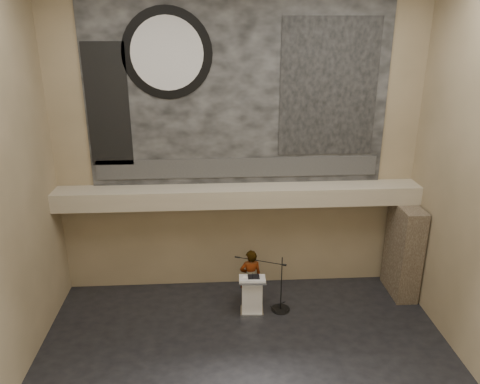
{
  "coord_description": "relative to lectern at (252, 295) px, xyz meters",
  "views": [
    {
      "loc": [
        -0.73,
        -8.43,
        7.46
      ],
      "look_at": [
        0.0,
        3.2,
        3.2
      ],
      "focal_mm": 35.0,
      "sensor_mm": 36.0,
      "label": 1
    }
  ],
  "objects": [
    {
      "name": "sprinkler_left",
      "position": [
        -1.87,
        1.2,
        2.12
      ],
      "size": [
        0.04,
        0.04,
        0.06
      ],
      "primitive_type": "cylinder",
      "color": "#B2893D",
      "rests_on": "soffit"
    },
    {
      "name": "banner_clock_rim",
      "position": [
        -2.07,
        1.58,
        6.15
      ],
      "size": [
        2.3,
        0.02,
        2.3
      ],
      "primitive_type": "cylinder",
      "rotation": [
        1.57,
        0.0,
        0.0
      ],
      "color": "black",
      "rests_on": "banner"
    },
    {
      "name": "lectern",
      "position": [
        0.0,
        0.0,
        0.0
      ],
      "size": [
        0.72,
        0.53,
        1.13
      ],
      "rotation": [
        0.0,
        0.0,
        -0.06
      ],
      "color": "silver",
      "rests_on": "floor"
    },
    {
      "name": "soffit",
      "position": [
        -0.27,
        1.25,
        2.4
      ],
      "size": [
        10.0,
        0.8,
        0.5
      ],
      "primitive_type": "cube",
      "color": "tan",
      "rests_on": "wall_back"
    },
    {
      "name": "banner_building_print",
      "position": [
        2.13,
        1.58,
        5.25
      ],
      "size": [
        2.6,
        0.02,
        3.6
      ],
      "primitive_type": "cube",
      "color": "black",
      "rests_on": "banner"
    },
    {
      "name": "wall_front",
      "position": [
        -0.27,
        -6.35,
        3.7
      ],
      "size": [
        10.0,
        0.02,
        8.5
      ],
      "primitive_type": "cube",
      "color": "#7C6C4E",
      "rests_on": "floor"
    },
    {
      "name": "stone_pier",
      "position": [
        4.38,
        0.8,
        0.8
      ],
      "size": [
        0.6,
        1.4,
        2.7
      ],
      "primitive_type": "cube",
      "color": "#433629",
      "rests_on": "floor"
    },
    {
      "name": "banner_clock_face",
      "position": [
        -2.07,
        1.56,
        6.15
      ],
      "size": [
        1.84,
        0.02,
        1.84
      ],
      "primitive_type": "cylinder",
      "rotation": [
        1.57,
        0.0,
        0.0
      ],
      "color": "silver",
      "rests_on": "banner"
    },
    {
      "name": "floor",
      "position": [
        -0.27,
        -2.35,
        -0.55
      ],
      "size": [
        10.0,
        10.0,
        0.0
      ],
      "primitive_type": "plane",
      "color": "black",
      "rests_on": "ground"
    },
    {
      "name": "speaker_person",
      "position": [
        0.0,
        0.46,
        0.27
      ],
      "size": [
        0.63,
        0.43,
        1.65
      ],
      "primitive_type": "imported",
      "rotation": [
        0.0,
        0.0,
        3.21
      ],
      "color": "white",
      "rests_on": "floor"
    },
    {
      "name": "sprinkler_right",
      "position": [
        1.63,
        1.2,
        2.12
      ],
      "size": [
        0.04,
        0.04,
        0.06
      ],
      "primitive_type": "cylinder",
      "color": "#B2893D",
      "rests_on": "soffit"
    },
    {
      "name": "wall_back",
      "position": [
        -0.27,
        1.65,
        3.7
      ],
      "size": [
        10.0,
        0.02,
        8.5
      ],
      "primitive_type": "cube",
      "color": "#7C6C4E",
      "rests_on": "floor"
    },
    {
      "name": "binder",
      "position": [
        0.04,
        -0.02,
        0.56
      ],
      "size": [
        0.31,
        0.25,
        0.04
      ],
      "primitive_type": "cube",
      "rotation": [
        0.0,
        0.0,
        -0.01
      ],
      "color": "black",
      "rests_on": "lectern"
    },
    {
      "name": "banner_brick_print",
      "position": [
        -3.67,
        1.58,
        4.85
      ],
      "size": [
        1.1,
        0.02,
        3.2
      ],
      "primitive_type": "cube",
      "color": "black",
      "rests_on": "banner"
    },
    {
      "name": "banner",
      "position": [
        -0.27,
        1.62,
        5.15
      ],
      "size": [
        8.0,
        0.05,
        5.0
      ],
      "primitive_type": "cube",
      "color": "black",
      "rests_on": "wall_back"
    },
    {
      "name": "banner_text_strip",
      "position": [
        -0.27,
        1.58,
        3.1
      ],
      "size": [
        7.76,
        0.02,
        0.55
      ],
      "primitive_type": "cube",
      "color": "#2F2F2F",
      "rests_on": "banner"
    },
    {
      "name": "mic_stand",
      "position": [
        0.75,
        0.11,
        -0.31
      ],
      "size": [
        1.49,
        0.78,
        1.61
      ],
      "rotation": [
        0.0,
        0.0,
        -0.4
      ],
      "color": "black",
      "rests_on": "floor"
    },
    {
      "name": "papers",
      "position": [
        -0.16,
        -0.05,
        0.55
      ],
      "size": [
        0.25,
        0.3,
        0.0
      ],
      "primitive_type": "cube",
      "rotation": [
        0.0,
        0.0,
        -0.28
      ],
      "color": "white",
      "rests_on": "lectern"
    }
  ]
}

